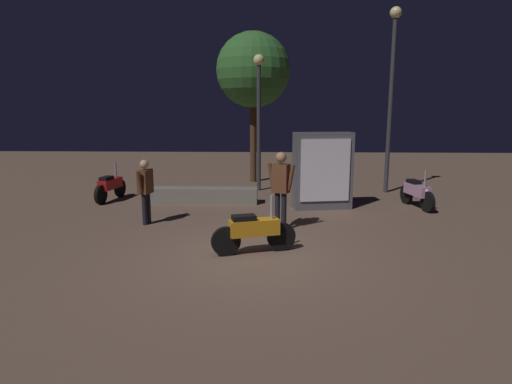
{
  "coord_description": "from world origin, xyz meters",
  "views": [
    {
      "loc": [
        0.4,
        -7.62,
        2.72
      ],
      "look_at": [
        0.07,
        1.27,
        1.0
      ],
      "focal_mm": 30.22,
      "sensor_mm": 36.0,
      "label": 1
    }
  ],
  "objects_px": {
    "streetlamp_near": "(392,80)",
    "streetlamp_far": "(259,104)",
    "motorcycle_pink_parked_left": "(417,192)",
    "kiosk_billboard": "(323,171)",
    "motorcycle_orange_foreground": "(254,231)",
    "motorcycle_red_parked_right": "(110,186)",
    "person_bystander_far": "(281,183)",
    "person_rider_beside": "(145,186)"
  },
  "relations": [
    {
      "from": "streetlamp_near",
      "to": "streetlamp_far",
      "type": "xyz_separation_m",
      "value": [
        -4.22,
        0.21,
        -0.75
      ]
    },
    {
      "from": "motorcycle_pink_parked_left",
      "to": "kiosk_billboard",
      "type": "xyz_separation_m",
      "value": [
        -2.65,
        -0.17,
        0.61
      ]
    },
    {
      "from": "motorcycle_pink_parked_left",
      "to": "streetlamp_far",
      "type": "distance_m",
      "value": 5.68
    },
    {
      "from": "motorcycle_orange_foreground",
      "to": "motorcycle_red_parked_right",
      "type": "height_order",
      "value": "same"
    },
    {
      "from": "kiosk_billboard",
      "to": "motorcycle_pink_parked_left",
      "type": "bearing_deg",
      "value": 174.19
    },
    {
      "from": "person_bystander_far",
      "to": "motorcycle_orange_foreground",
      "type": "bearing_deg",
      "value": 6.5
    },
    {
      "from": "kiosk_billboard",
      "to": "motorcycle_orange_foreground",
      "type": "bearing_deg",
      "value": 56.38
    },
    {
      "from": "motorcycle_red_parked_right",
      "to": "person_rider_beside",
      "type": "height_order",
      "value": "person_rider_beside"
    },
    {
      "from": "person_bystander_far",
      "to": "kiosk_billboard",
      "type": "distance_m",
      "value": 2.51
    },
    {
      "from": "person_rider_beside",
      "to": "streetlamp_far",
      "type": "distance_m",
      "value": 5.52
    },
    {
      "from": "person_rider_beside",
      "to": "motorcycle_red_parked_right",
      "type": "bearing_deg",
      "value": 140.1
    },
    {
      "from": "motorcycle_pink_parked_left",
      "to": "person_bystander_far",
      "type": "relative_size",
      "value": 0.92
    },
    {
      "from": "person_rider_beside",
      "to": "streetlamp_near",
      "type": "distance_m",
      "value": 8.46
    },
    {
      "from": "motorcycle_pink_parked_left",
      "to": "motorcycle_red_parked_right",
      "type": "relative_size",
      "value": 0.99
    },
    {
      "from": "person_rider_beside",
      "to": "person_bystander_far",
      "type": "relative_size",
      "value": 0.87
    },
    {
      "from": "streetlamp_far",
      "to": "kiosk_billboard",
      "type": "bearing_deg",
      "value": -55.47
    },
    {
      "from": "person_rider_beside",
      "to": "kiosk_billboard",
      "type": "xyz_separation_m",
      "value": [
        4.39,
        1.82,
        0.14
      ]
    },
    {
      "from": "motorcycle_orange_foreground",
      "to": "motorcycle_pink_parked_left",
      "type": "distance_m",
      "value": 5.95
    },
    {
      "from": "person_bystander_far",
      "to": "streetlamp_near",
      "type": "height_order",
      "value": "streetlamp_near"
    },
    {
      "from": "motorcycle_orange_foreground",
      "to": "person_bystander_far",
      "type": "xyz_separation_m",
      "value": [
        0.54,
        1.65,
        0.64
      ]
    },
    {
      "from": "person_bystander_far",
      "to": "streetlamp_near",
      "type": "bearing_deg",
      "value": 167.1
    },
    {
      "from": "motorcycle_orange_foreground",
      "to": "motorcycle_pink_parked_left",
      "type": "relative_size",
      "value": 0.98
    },
    {
      "from": "streetlamp_far",
      "to": "streetlamp_near",
      "type": "bearing_deg",
      "value": -2.91
    },
    {
      "from": "motorcycle_red_parked_right",
      "to": "kiosk_billboard",
      "type": "xyz_separation_m",
      "value": [
        6.25,
        -0.84,
        0.61
      ]
    },
    {
      "from": "motorcycle_orange_foreground",
      "to": "streetlamp_near",
      "type": "relative_size",
      "value": 0.28
    },
    {
      "from": "person_rider_beside",
      "to": "streetlamp_near",
      "type": "height_order",
      "value": "streetlamp_near"
    },
    {
      "from": "person_bystander_far",
      "to": "streetlamp_near",
      "type": "distance_m",
      "value": 6.4
    },
    {
      "from": "streetlamp_far",
      "to": "person_bystander_far",
      "type": "bearing_deg",
      "value": -82.5
    },
    {
      "from": "motorcycle_orange_foreground",
      "to": "person_bystander_far",
      "type": "bearing_deg",
      "value": 53.68
    },
    {
      "from": "motorcycle_pink_parked_left",
      "to": "kiosk_billboard",
      "type": "bearing_deg",
      "value": -98.76
    },
    {
      "from": "motorcycle_pink_parked_left",
      "to": "streetlamp_near",
      "type": "bearing_deg",
      "value": 174.12
    },
    {
      "from": "motorcycle_red_parked_right",
      "to": "motorcycle_pink_parked_left",
      "type": "bearing_deg",
      "value": -84.57
    },
    {
      "from": "motorcycle_pink_parked_left",
      "to": "person_rider_beside",
      "type": "distance_m",
      "value": 7.33
    },
    {
      "from": "streetlamp_far",
      "to": "motorcycle_orange_foreground",
      "type": "bearing_deg",
      "value": -89.11
    },
    {
      "from": "person_bystander_far",
      "to": "motorcycle_red_parked_right",
      "type": "bearing_deg",
      "value": -96.39
    },
    {
      "from": "motorcycle_pink_parked_left",
      "to": "motorcycle_red_parked_right",
      "type": "xyz_separation_m",
      "value": [
        -8.9,
        0.67,
        0.0
      ]
    },
    {
      "from": "streetlamp_near",
      "to": "streetlamp_far",
      "type": "relative_size",
      "value": 1.31
    },
    {
      "from": "person_rider_beside",
      "to": "person_bystander_far",
      "type": "bearing_deg",
      "value": 8.15
    },
    {
      "from": "motorcycle_orange_foreground",
      "to": "person_bystander_far",
      "type": "distance_m",
      "value": 1.85
    },
    {
      "from": "motorcycle_pink_parked_left",
      "to": "streetlamp_far",
      "type": "relative_size",
      "value": 0.37
    },
    {
      "from": "motorcycle_pink_parked_left",
      "to": "motorcycle_orange_foreground",
      "type": "bearing_deg",
      "value": -59.84
    },
    {
      "from": "motorcycle_orange_foreground",
      "to": "streetlamp_far",
      "type": "xyz_separation_m",
      "value": [
        -0.1,
        6.52,
        2.43
      ]
    }
  ]
}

